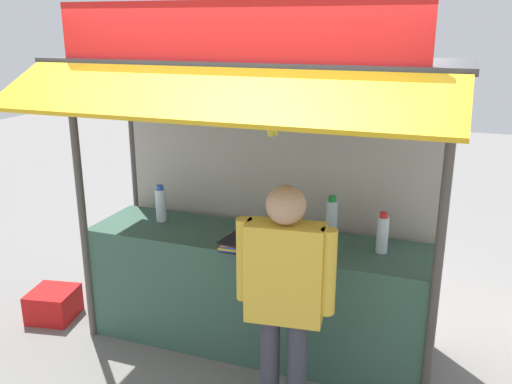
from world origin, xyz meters
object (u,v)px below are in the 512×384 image
Objects in this scene: banana_bunch_inner_right at (415,121)px; water_bottle_front_left at (382,234)px; water_bottle_back_right at (332,218)px; magazine_stack_front_right at (289,250)px; banana_bunch_leftmost at (272,124)px; magazine_stack_mid_left at (238,242)px; plastic_crate at (54,304)px; water_bottle_back_left at (161,204)px; vendor_person at (285,289)px; banana_bunch_inner_left at (168,109)px.

water_bottle_front_left is at bearing 111.44° from banana_bunch_inner_right.
water_bottle_back_right is at bearing 132.38° from banana_bunch_inner_right.
magazine_stack_front_right is 0.94m from banana_bunch_leftmost.
water_bottle_front_left is 1.00m from magazine_stack_mid_left.
magazine_stack_front_right is at bearing 0.93° from plastic_crate.
banana_bunch_inner_right reaches higher than water_bottle_back_right.
banana_bunch_leftmost is (1.09, -0.49, 0.79)m from water_bottle_back_left.
water_bottle_back_left reaches higher than water_bottle_front_left.
banana_bunch_leftmost is at bearing -5.64° from plastic_crate.
vendor_person reaches higher than water_bottle_back_left.
water_bottle_front_left is at bearing 55.66° from vendor_person.
water_bottle_front_left reaches higher than plastic_crate.
plastic_crate is (-2.66, -0.27, -0.91)m from water_bottle_front_left.
magazine_stack_front_right is at bearing 16.77° from banana_bunch_inner_left.
magazine_stack_mid_left is 1.24× the size of banana_bunch_inner_right.
banana_bunch_inner_left is 0.17× the size of vendor_person.
magazine_stack_front_right is 1.27m from banana_bunch_inner_right.
vendor_person reaches higher than plastic_crate.
magazine_stack_front_right reaches higher than plastic_crate.
magazine_stack_mid_left is 1.14× the size of banana_bunch_inner_left.
water_bottle_back_right is at bearing 33.05° from banana_bunch_inner_left.
banana_bunch_inner_right reaches higher than vendor_person.
banana_bunch_inner_right is (0.18, -0.46, 0.86)m from water_bottle_front_left.
water_bottle_back_right is at bearing 36.06° from magazine_stack_mid_left.
banana_bunch_inner_left reaches higher than water_bottle_back_right.
water_bottle_back_right is 1.42m from banana_bunch_inner_left.
magazine_stack_mid_left is at bearing -165.41° from water_bottle_front_left.
water_bottle_front_left is at bearing 18.80° from banana_bunch_inner_left.
water_bottle_front_left is at bearing -22.94° from water_bottle_back_right.
plastic_crate is (-1.70, -0.01, -0.80)m from magazine_stack_mid_left.
magazine_stack_mid_left is at bearing -177.04° from magazine_stack_front_right.
banana_bunch_inner_left reaches higher than plastic_crate.
banana_bunch_inner_left and banana_bunch_inner_right have the same top height.
vendor_person reaches higher than magazine_stack_front_right.
magazine_stack_front_right is 1.25m from banana_bunch_inner_left.
banana_bunch_leftmost is at bearing -102.48° from magazine_stack_front_right.
vendor_person is at bearing -117.53° from water_bottle_front_left.
water_bottle_back_right reaches higher than magazine_stack_front_right.
banana_bunch_leftmost is 2.65m from plastic_crate.
banana_bunch_inner_left is at bearing -52.07° from water_bottle_back_left.
water_bottle_back_right is 1.02× the size of banana_bunch_leftmost.
water_bottle_back_left is at bearing 160.10° from magazine_stack_mid_left.
plastic_crate is at bearing -169.23° from water_bottle_back_right.
magazine_stack_mid_left is at bearing 28.26° from banana_bunch_inner_left.
water_bottle_back_left is 1.18m from magazine_stack_front_right.
water_bottle_back_left is 0.98× the size of magazine_stack_mid_left.
water_bottle_back_left reaches higher than magazine_stack_mid_left.
banana_bunch_leftmost is 1.17× the size of banana_bunch_inner_left.
banana_bunch_inner_right reaches higher than plastic_crate.
vendor_person is at bearing -60.64° from banana_bunch_leftmost.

